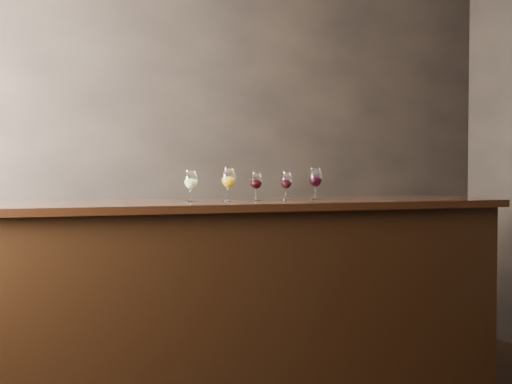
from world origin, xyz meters
name	(u,v)px	position (x,y,z in m)	size (l,w,h in m)	color
room_shell	(274,70)	(-0.23, 0.11, 1.81)	(5.02, 4.52, 2.81)	black
bar_counter	(223,306)	(-0.06, 1.26, 0.58)	(3.29, 0.71, 1.15)	black
bar_top	(223,205)	(-0.06, 1.26, 1.17)	(3.40, 0.79, 0.04)	black
back_bar_shelf	(120,308)	(-0.51, 2.03, 0.45)	(2.51, 0.40, 0.90)	black
glass_white	(191,181)	(-0.26, 1.25, 1.32)	(0.08, 0.08, 0.18)	white
glass_amber	(228,179)	(-0.04, 1.22, 1.32)	(0.08, 0.08, 0.19)	white
glass_red_a	(256,181)	(0.15, 1.26, 1.31)	(0.07, 0.07, 0.17)	white
glass_red_b	(286,181)	(0.35, 1.25, 1.31)	(0.07, 0.07, 0.17)	white
glass_red_c	(315,178)	(0.55, 1.26, 1.32)	(0.08, 0.08, 0.19)	white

